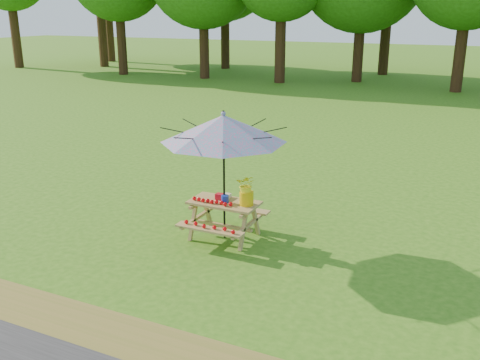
% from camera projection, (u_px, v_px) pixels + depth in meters
% --- Properties ---
extents(ground, '(120.00, 120.00, 0.00)m').
position_uv_depth(ground, '(91.00, 226.00, 9.89)').
color(ground, '#316914').
rests_on(ground, ground).
extents(picnic_table, '(1.20, 1.32, 0.67)m').
position_uv_depth(picnic_table, '(224.00, 220.00, 9.29)').
color(picnic_table, '#AB884D').
rests_on(picnic_table, ground).
extents(patio_umbrella, '(2.69, 2.69, 2.25)m').
position_uv_depth(patio_umbrella, '(224.00, 129.00, 8.80)').
color(patio_umbrella, black).
rests_on(patio_umbrella, ground).
extents(produce_bins, '(0.30, 0.37, 0.13)m').
position_uv_depth(produce_bins, '(224.00, 197.00, 9.24)').
color(produce_bins, red).
rests_on(produce_bins, picnic_table).
extents(tomatoes_row, '(0.77, 0.13, 0.07)m').
position_uv_depth(tomatoes_row, '(212.00, 202.00, 9.09)').
color(tomatoes_row, red).
rests_on(tomatoes_row, picnic_table).
extents(flower_bucket, '(0.37, 0.34, 0.54)m').
position_uv_depth(flower_bucket, '(247.00, 189.00, 8.95)').
color(flower_bucket, '#DBB10B').
rests_on(flower_bucket, picnic_table).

